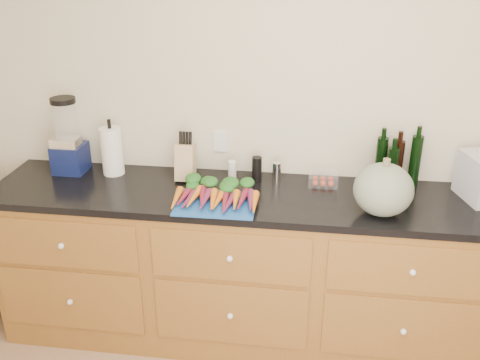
# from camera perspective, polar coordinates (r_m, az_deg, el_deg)

# --- Properties ---
(wall_back) EXTENTS (4.10, 0.05, 2.60)m
(wall_back) POSITION_cam_1_polar(r_m,az_deg,el_deg) (3.05, 9.15, 6.91)
(wall_back) COLOR beige
(wall_back) RESTS_ON ground
(cabinets) EXTENTS (3.60, 0.64, 0.90)m
(cabinets) POSITION_cam_1_polar(r_m,az_deg,el_deg) (3.12, 8.17, -9.99)
(cabinets) COLOR brown
(cabinets) RESTS_ON ground
(countertop) EXTENTS (3.64, 0.62, 0.04)m
(countertop) POSITION_cam_1_polar(r_m,az_deg,el_deg) (2.89, 8.71, -2.21)
(countertop) COLOR black
(countertop) RESTS_ON cabinets
(cutting_board) EXTENTS (0.42, 0.32, 0.01)m
(cutting_board) POSITION_cam_1_polar(r_m,az_deg,el_deg) (2.77, -2.56, -2.53)
(cutting_board) COLOR #1C58AE
(cutting_board) RESTS_ON countertop
(carrots) EXTENTS (0.46, 0.31, 0.06)m
(carrots) POSITION_cam_1_polar(r_m,az_deg,el_deg) (2.79, -2.44, -1.65)
(carrots) COLOR orange
(carrots) RESTS_ON cutting_board
(squash) EXTENTS (0.29, 0.29, 0.26)m
(squash) POSITION_cam_1_polar(r_m,az_deg,el_deg) (2.72, 15.05, -0.99)
(squash) COLOR slate
(squash) RESTS_ON countertop
(blender_appliance) EXTENTS (0.18, 0.18, 0.45)m
(blender_appliance) POSITION_cam_1_polar(r_m,az_deg,el_deg) (3.26, -17.88, 4.07)
(blender_appliance) COLOR #0F194A
(blender_appliance) RESTS_ON countertop
(paper_towel) EXTENTS (0.12, 0.12, 0.28)m
(paper_towel) POSITION_cam_1_polar(r_m,az_deg,el_deg) (3.18, -13.50, 3.01)
(paper_towel) COLOR white
(paper_towel) RESTS_ON countertop
(knife_block) EXTENTS (0.10, 0.10, 0.21)m
(knife_block) POSITION_cam_1_polar(r_m,az_deg,el_deg) (3.04, -5.83, 1.91)
(knife_block) COLOR tan
(knife_block) RESTS_ON countertop
(grinder_salt) EXTENTS (0.05, 0.05, 0.11)m
(grinder_salt) POSITION_cam_1_polar(r_m,az_deg,el_deg) (3.05, -0.83, 1.07)
(grinder_salt) COLOR white
(grinder_salt) RESTS_ON countertop
(grinder_pepper) EXTENTS (0.06, 0.06, 0.14)m
(grinder_pepper) POSITION_cam_1_polar(r_m,az_deg,el_deg) (3.03, 1.81, 1.21)
(grinder_pepper) COLOR black
(grinder_pepper) RESTS_ON countertop
(canister_chrome) EXTENTS (0.05, 0.05, 0.11)m
(canister_chrome) POSITION_cam_1_polar(r_m,az_deg,el_deg) (3.02, 3.94, 0.87)
(canister_chrome) COLOR white
(canister_chrome) RESTS_ON countertop
(tomato_box) EXTENTS (0.16, 0.13, 0.07)m
(tomato_box) POSITION_cam_1_polar(r_m,az_deg,el_deg) (3.02, 8.87, 0.18)
(tomato_box) COLOR white
(tomato_box) RESTS_ON countertop
(bottles) EXTENTS (0.24, 0.12, 0.29)m
(bottles) POSITION_cam_1_polar(r_m,az_deg,el_deg) (3.06, 16.36, 1.71)
(bottles) COLOR black
(bottles) RESTS_ON countertop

